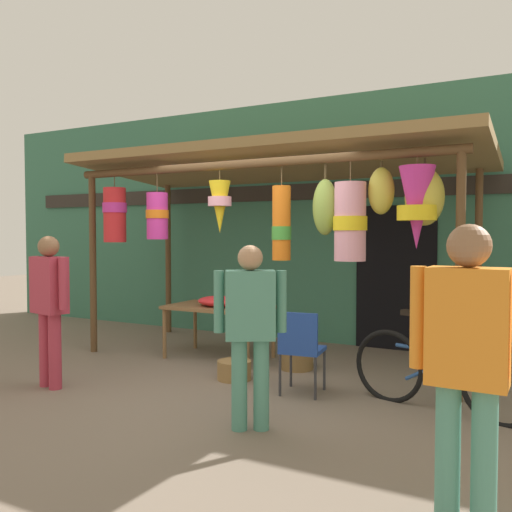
# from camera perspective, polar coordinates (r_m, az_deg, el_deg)

# --- Properties ---
(ground_plane) EXTENTS (30.00, 30.00, 0.00)m
(ground_plane) POSITION_cam_1_polar(r_m,az_deg,el_deg) (6.02, -2.78, -13.13)
(ground_plane) COLOR #756656
(shop_facade) EXTENTS (12.53, 0.29, 3.60)m
(shop_facade) POSITION_cam_1_polar(r_m,az_deg,el_deg) (8.15, 6.65, 3.70)
(shop_facade) COLOR #387056
(shop_facade) RESTS_ON ground_plane
(market_stall_canopy) EXTENTS (5.20, 2.17, 2.67)m
(market_stall_canopy) POSITION_cam_1_polar(r_m,az_deg,el_deg) (6.70, 2.70, 8.20)
(market_stall_canopy) COLOR brown
(market_stall_canopy) RESTS_ON ground_plane
(display_table) EXTENTS (1.32, 0.80, 0.68)m
(display_table) POSITION_cam_1_polar(r_m,az_deg,el_deg) (7.02, -3.92, -5.78)
(display_table) COLOR brown
(display_table) RESTS_ON ground_plane
(flower_heap_on_table) EXTENTS (0.59, 0.41, 0.13)m
(flower_heap_on_table) POSITION_cam_1_polar(r_m,az_deg,el_deg) (6.91, -3.83, -4.80)
(flower_heap_on_table) COLOR red
(flower_heap_on_table) RESTS_ON display_table
(folding_chair) EXTENTS (0.44, 0.44, 0.84)m
(folding_chair) POSITION_cam_1_polar(r_m,az_deg,el_deg) (5.45, 4.72, -9.36)
(folding_chair) COLOR #2347A8
(folding_chair) RESTS_ON ground_plane
(wicker_basket_by_table) EXTENTS (0.39, 0.39, 0.21)m
(wicker_basket_by_table) POSITION_cam_1_polar(r_m,az_deg,el_deg) (6.55, 4.30, -10.92)
(wicker_basket_by_table) COLOR brown
(wicker_basket_by_table) RESTS_ON ground_plane
(wicker_basket_spare) EXTENTS (0.38, 0.38, 0.21)m
(wicker_basket_spare) POSITION_cam_1_polar(r_m,az_deg,el_deg) (6.09, -2.31, -11.94)
(wicker_basket_spare) COLOR olive
(wicker_basket_spare) RESTS_ON ground_plane
(parked_bicycle) EXTENTS (1.71, 0.55, 0.92)m
(parked_bicycle) POSITION_cam_1_polar(r_m,az_deg,el_deg) (5.24, 18.92, -11.68)
(parked_bicycle) COLOR black
(parked_bicycle) RESTS_ON ground_plane
(vendor_in_orange) EXTENTS (0.59, 0.29, 1.59)m
(vendor_in_orange) POSITION_cam_1_polar(r_m,az_deg,el_deg) (6.02, -20.98, -4.25)
(vendor_in_orange) COLOR #B23347
(vendor_in_orange) RESTS_ON ground_plane
(customer_foreground) EXTENTS (0.53, 0.39, 1.52)m
(customer_foreground) POSITION_cam_1_polar(r_m,az_deg,el_deg) (4.43, -0.61, -7.03)
(customer_foreground) COLOR #4C8E7A
(customer_foreground) RESTS_ON ground_plane
(shopper_by_bananas) EXTENTS (0.59, 0.23, 1.66)m
(shopper_by_bananas) POSITION_cam_1_polar(r_m,az_deg,el_deg) (3.05, 21.42, -9.67)
(shopper_by_bananas) COLOR #4C8E7A
(shopper_by_bananas) RESTS_ON ground_plane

